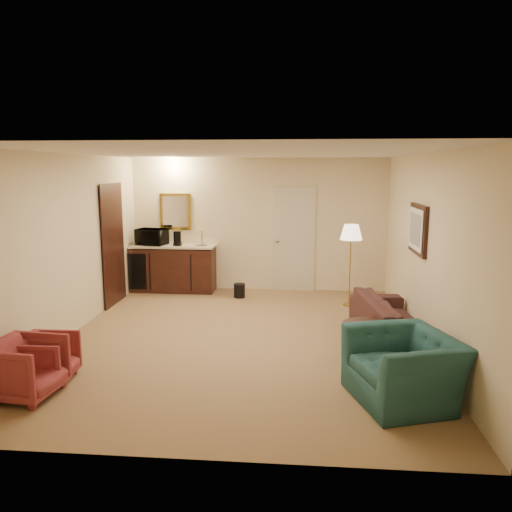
{
  "coord_description": "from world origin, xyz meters",
  "views": [
    {
      "loc": [
        0.81,
        -6.74,
        2.39
      ],
      "look_at": [
        0.17,
        0.5,
        1.11
      ],
      "focal_mm": 35.0,
      "sensor_mm": 36.0,
      "label": 1
    }
  ],
  "objects": [
    {
      "name": "coffee_table",
      "position": [
        1.8,
        -0.7,
        0.25
      ],
      "size": [
        0.96,
        0.73,
        0.51
      ],
      "primitive_type": "cube",
      "rotation": [
        0.0,
        0.0,
        -0.16
      ],
      "color": "black",
      "rests_on": "ground"
    },
    {
      "name": "waste_bin",
      "position": [
        -0.3,
        2.31,
        0.13
      ],
      "size": [
        0.24,
        0.24,
        0.26
      ],
      "primitive_type": "cylinder",
      "rotation": [
        0.0,
        0.0,
        -0.17
      ],
      "color": "black",
      "rests_on": "ground"
    },
    {
      "name": "microwave",
      "position": [
        -2.07,
        2.71,
        1.11
      ],
      "size": [
        0.62,
        0.43,
        0.38
      ],
      "primitive_type": "imported",
      "rotation": [
        0.0,
        0.0,
        -0.23
      ],
      "color": "black",
      "rests_on": "wetbar_cabinet"
    },
    {
      "name": "ground",
      "position": [
        0.0,
        0.0,
        0.0
      ],
      "size": [
        6.0,
        6.0,
        0.0
      ],
      "primitive_type": "plane",
      "color": "#98794D",
      "rests_on": "ground"
    },
    {
      "name": "sofa",
      "position": [
        2.15,
        0.1,
        0.4
      ],
      "size": [
        0.86,
        2.12,
        0.81
      ],
      "primitive_type": "imported",
      "rotation": [
        0.0,
        0.0,
        1.7
      ],
      "color": "black",
      "rests_on": "ground"
    },
    {
      "name": "floor_lamp",
      "position": [
        1.7,
        1.93,
        0.72
      ],
      "size": [
        0.51,
        0.51,
        1.45
      ],
      "primitive_type": "cube",
      "rotation": [
        0.0,
        0.0,
        -0.43
      ],
      "color": "#AD8F39",
      "rests_on": "ground"
    },
    {
      "name": "wetbar_cabinet",
      "position": [
        -1.65,
        2.72,
        0.46
      ],
      "size": [
        1.64,
        0.58,
        0.92
      ],
      "primitive_type": "cube",
      "color": "#391712",
      "rests_on": "ground"
    },
    {
      "name": "teal_armchair",
      "position": [
        1.9,
        -1.74,
        0.48
      ],
      "size": [
        1.01,
        1.26,
        0.95
      ],
      "primitive_type": "imported",
      "rotation": [
        0.0,
        0.0,
        -1.26
      ],
      "color": "#1E4C4C",
      "rests_on": "ground"
    },
    {
      "name": "rose_chair_near",
      "position": [
        -2.05,
        -2.0,
        0.35
      ],
      "size": [
        0.7,
        0.73,
        0.69
      ],
      "primitive_type": "imported",
      "rotation": [
        0.0,
        0.0,
        1.47
      ],
      "color": "maroon",
      "rests_on": "ground"
    },
    {
      "name": "coffee_maker",
      "position": [
        -1.55,
        2.64,
        1.06
      ],
      "size": [
        0.19,
        0.19,
        0.28
      ],
      "primitive_type": "cylinder",
      "rotation": [
        0.0,
        0.0,
        -0.3
      ],
      "color": "black",
      "rests_on": "wetbar_cabinet"
    },
    {
      "name": "room_walls",
      "position": [
        -0.1,
        0.77,
        1.72
      ],
      "size": [
        5.02,
        6.01,
        2.61
      ],
      "color": "beige",
      "rests_on": "ground"
    },
    {
      "name": "rose_chair_far",
      "position": [
        -2.02,
        -1.6,
        0.3
      ],
      "size": [
        0.55,
        0.58,
        0.59
      ],
      "primitive_type": "imported",
      "rotation": [
        0.0,
        0.0,
        1.59
      ],
      "color": "maroon",
      "rests_on": "ground"
    }
  ]
}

